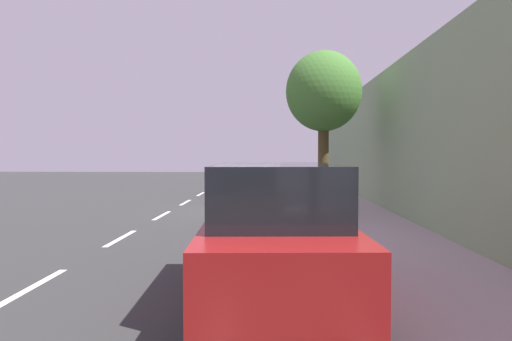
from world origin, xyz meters
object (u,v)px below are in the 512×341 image
(parked_suv_red_second, at_px, (274,231))
(bicycle_at_curb, at_px, (283,191))
(parked_sedan_dark_blue_far, at_px, (272,176))
(street_tree_mid_block, at_px, (324,93))
(parked_sedan_black_mid, at_px, (267,195))
(cyclist_with_backpack, at_px, (288,177))

(parked_suv_red_second, bearing_deg, bicycle_at_curb, 88.14)
(parked_sedan_dark_blue_far, height_order, street_tree_mid_block, street_tree_mid_block)
(parked_suv_red_second, xyz_separation_m, street_tree_mid_block, (1.84, 9.98, 3.34))
(bicycle_at_curb, bearing_deg, parked_sedan_black_mid, -95.95)
(bicycle_at_curb, xyz_separation_m, street_tree_mid_block, (1.35, -5.12, 4.01))
(parked_sedan_dark_blue_far, bearing_deg, parked_sedan_black_mid, -90.64)
(parked_sedan_dark_blue_far, bearing_deg, street_tree_mid_block, -80.95)
(parked_sedan_dark_blue_far, bearing_deg, bicycle_at_curb, -85.44)
(parked_sedan_black_mid, relative_size, street_tree_mid_block, 0.77)
(parked_suv_red_second, xyz_separation_m, bicycle_at_curb, (0.49, 15.10, -0.66))
(parked_sedan_black_mid, bearing_deg, parked_suv_red_second, -88.72)
(cyclist_with_backpack, relative_size, street_tree_mid_block, 0.30)
(parked_suv_red_second, xyz_separation_m, parked_sedan_black_mid, (-0.19, 8.55, -0.27))
(parked_sedan_dark_blue_far, height_order, bicycle_at_curb, parked_sedan_dark_blue_far)
(cyclist_with_backpack, distance_m, street_tree_mid_block, 5.83)
(parked_suv_red_second, xyz_separation_m, parked_sedan_dark_blue_far, (-0.04, 21.80, -0.27))
(parked_sedan_black_mid, distance_m, street_tree_mid_block, 4.39)
(parked_suv_red_second, distance_m, bicycle_at_curb, 15.12)
(parked_sedan_black_mid, relative_size, parked_sedan_dark_blue_far, 0.98)
(street_tree_mid_block, bearing_deg, parked_sedan_black_mid, -144.86)
(bicycle_at_curb, height_order, cyclist_with_backpack, cyclist_with_backpack)
(parked_sedan_dark_blue_far, xyz_separation_m, street_tree_mid_block, (1.88, -11.82, 3.62))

